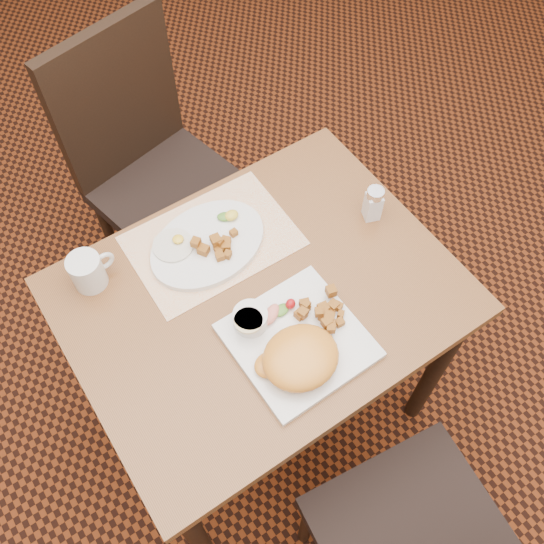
{
  "coord_description": "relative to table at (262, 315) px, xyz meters",
  "views": [
    {
      "loc": [
        -0.38,
        -0.6,
        1.99
      ],
      "look_at": [
        0.03,
        -0.0,
        0.82
      ],
      "focal_mm": 40.0,
      "sensor_mm": 36.0,
      "label": 1
    }
  ],
  "objects": [
    {
      "name": "ground",
      "position": [
        0.0,
        0.0,
        -0.64
      ],
      "size": [
        8.0,
        8.0,
        0.0
      ],
      "primitive_type": "plane",
      "color": "black",
      "rests_on": "ground"
    },
    {
      "name": "table",
      "position": [
        0.0,
        0.0,
        0.0
      ],
      "size": [
        0.9,
        0.7,
        0.75
      ],
      "color": "brown",
      "rests_on": "ground"
    },
    {
      "name": "chair_far",
      "position": [
        0.04,
        0.7,
        -0.1
      ],
      "size": [
        0.5,
        0.51,
        0.97
      ],
      "rotation": [
        0.0,
        0.0,
        3.36
      ],
      "color": "black",
      "rests_on": "ground"
    },
    {
      "name": "placemat",
      "position": [
        -0.02,
        0.19,
        0.11
      ],
      "size": [
        0.4,
        0.29,
        0.0
      ],
      "primitive_type": "cube",
      "rotation": [
        0.0,
        0.0,
        -0.02
      ],
      "color": "white",
      "rests_on": "table"
    },
    {
      "name": "plate_square",
      "position": [
        -0.0,
        -0.15,
        0.12
      ],
      "size": [
        0.28,
        0.28,
        0.02
      ],
      "primitive_type": "cube",
      "rotation": [
        0.0,
        0.0,
        0.01
      ],
      "color": "silver",
      "rests_on": "table"
    },
    {
      "name": "plate_oval",
      "position": [
        -0.04,
        0.18,
        0.12
      ],
      "size": [
        0.33,
        0.27,
        0.02
      ],
      "primitive_type": null,
      "rotation": [
        0.0,
        0.0,
        0.14
      ],
      "color": "silver",
      "rests_on": "placemat"
    },
    {
      "name": "hollandaise_mound",
      "position": [
        -0.03,
        -0.2,
        0.15
      ],
      "size": [
        0.18,
        0.15,
        0.06
      ],
      "color": "orange",
      "rests_on": "plate_square"
    },
    {
      "name": "ramekin",
      "position": [
        -0.07,
        -0.06,
        0.15
      ],
      "size": [
        0.08,
        0.08,
        0.04
      ],
      "color": "silver",
      "rests_on": "plate_square"
    },
    {
      "name": "garnish_sq",
      "position": [
        -0.0,
        -0.07,
        0.14
      ],
      "size": [
        0.1,
        0.06,
        0.03
      ],
      "color": "#387223",
      "rests_on": "plate_square"
    },
    {
      "name": "fried_egg",
      "position": [
        -0.11,
        0.22,
        0.13
      ],
      "size": [
        0.1,
        0.1,
        0.02
      ],
      "color": "white",
      "rests_on": "plate_oval"
    },
    {
      "name": "garnish_ov",
      "position": [
        0.05,
        0.22,
        0.14
      ],
      "size": [
        0.06,
        0.05,
        0.02
      ],
      "color": "#387223",
      "rests_on": "plate_oval"
    },
    {
      "name": "salt_shaker",
      "position": [
        0.36,
        0.03,
        0.16
      ],
      "size": [
        0.05,
        0.05,
        0.1
      ],
      "color": "white",
      "rests_on": "table"
    },
    {
      "name": "coffee_mug",
      "position": [
        -0.32,
        0.25,
        0.15
      ],
      "size": [
        0.11,
        0.08,
        0.09
      ],
      "color": "silver",
      "rests_on": "table"
    },
    {
      "name": "home_fries_sq",
      "position": [
        0.08,
        -0.14,
        0.14
      ],
      "size": [
        0.11,
        0.11,
        0.04
      ],
      "color": "#A6611A",
      "rests_on": "plate_square"
    },
    {
      "name": "home_fries_ov",
      "position": [
        -0.02,
        0.16,
        0.14
      ],
      "size": [
        0.12,
        0.09,
        0.04
      ],
      "color": "#A6611A",
      "rests_on": "plate_oval"
    }
  ]
}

